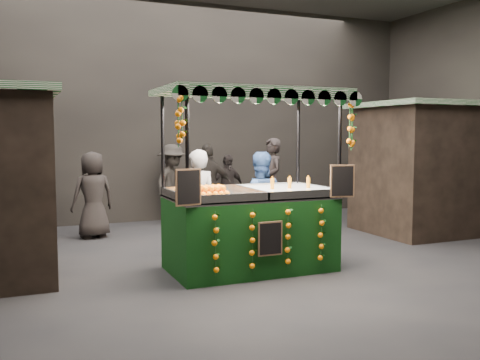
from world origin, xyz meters
name	(u,v)px	position (x,y,z in m)	size (l,w,h in m)	color
ground	(273,268)	(0.00, 0.00, 0.00)	(12.00, 12.00, 0.00)	black
market_hall	(274,35)	(0.00, 0.00, 3.38)	(12.10, 10.10, 5.05)	black
neighbour_stall_right	(434,167)	(4.40, 1.50, 1.31)	(3.00, 2.20, 2.60)	black
juice_stall	(252,215)	(-0.32, 0.05, 0.81)	(2.69, 1.58, 2.61)	black
vendor_grey	(197,203)	(-0.77, 1.22, 0.87)	(0.65, 0.45, 1.73)	gray
vendor_blue	(259,202)	(0.28, 1.08, 0.84)	(0.97, 0.85, 1.68)	navy
shopper_1	(373,186)	(4.23, 3.27, 0.76)	(0.80, 0.65, 1.53)	black
shopper_2	(208,186)	(0.29, 3.66, 0.88)	(1.12, 0.75, 1.77)	black
shopper_3	(172,184)	(-0.28, 4.43, 0.88)	(1.25, 1.28, 1.76)	#2A2622
shopper_4	(93,195)	(-2.11, 3.45, 0.82)	(0.90, 0.69, 1.65)	black
shopper_5	(385,178)	(4.50, 3.17, 0.94)	(1.56, 1.70, 1.89)	black
shopper_6	(272,182)	(1.69, 3.47, 0.94)	(0.51, 0.72, 1.89)	#2C2524
shopper_7	(227,187)	(1.05, 4.50, 0.76)	(0.94, 0.51, 1.51)	black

